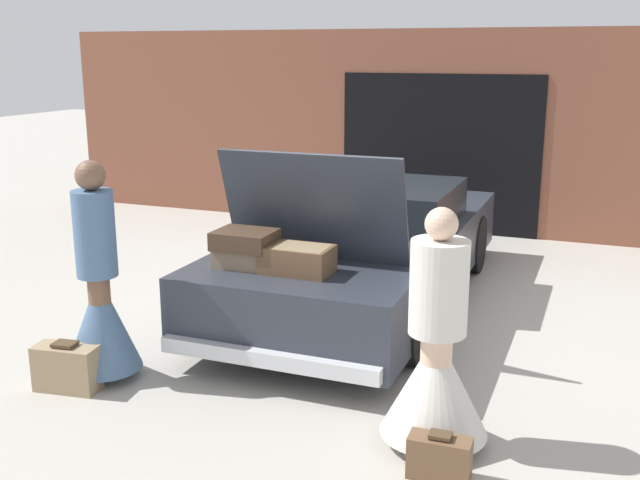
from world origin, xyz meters
TOP-DOWN VIEW (x-y plane):
  - ground_plane at (0.00, 0.00)m, footprint 40.00×40.00m
  - garage_wall_back at (0.00, 3.35)m, footprint 12.00×0.14m
  - car at (-0.00, -0.01)m, footprint 1.91×4.72m
  - person_left at (-1.32, -2.55)m, footprint 0.59×0.59m
  - person_right at (1.32, -2.61)m, footprint 0.70×0.70m
  - suitcase_beside_left_person at (-1.44, -2.84)m, footprint 0.51×0.28m
  - suitcase_beside_right_person at (1.45, -3.01)m, footprint 0.38×0.18m

SIDE VIEW (x-z plane):
  - ground_plane at x=0.00m, z-range 0.00..0.00m
  - suitcase_beside_right_person at x=1.45m, z-range -0.01..0.28m
  - suitcase_beside_left_person at x=-1.44m, z-range -0.01..0.37m
  - person_right at x=1.32m, z-range -0.24..1.35m
  - car at x=0.00m, z-range -0.30..1.42m
  - person_left at x=-1.32m, z-range -0.24..1.48m
  - garage_wall_back at x=0.00m, z-range -0.01..2.79m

